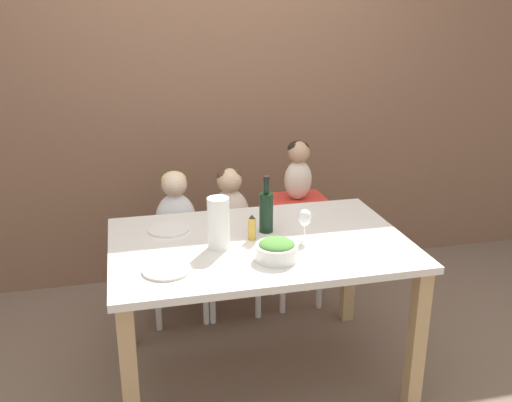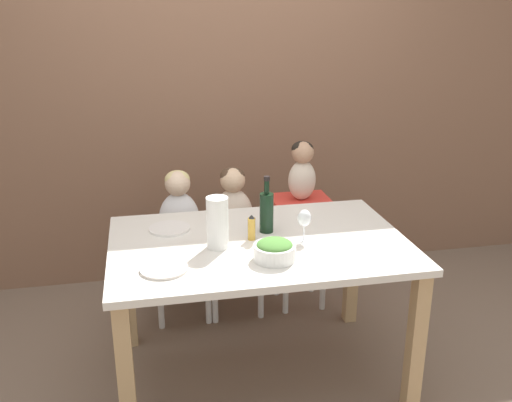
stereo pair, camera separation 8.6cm
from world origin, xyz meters
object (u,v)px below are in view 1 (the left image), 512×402
at_px(person_child_center, 230,207).
at_px(dinner_plate_back_left, 169,230).
at_px(chair_far_center, 230,254).
at_px(chair_right_highchair, 297,223).
at_px(dinner_plate_front_left, 167,270).
at_px(person_baby_right, 298,168).
at_px(paper_towel_roll, 218,223).
at_px(chair_far_left, 178,260).
at_px(salad_bowl_large, 277,250).
at_px(wine_glass_near, 305,218).
at_px(person_child_left, 176,212).
at_px(wine_bottle, 266,211).

distance_m(person_child_center, dinner_plate_back_left, 0.62).
bearing_deg(chair_far_center, chair_right_highchair, 0.00).
height_order(dinner_plate_front_left, dinner_plate_back_left, same).
bearing_deg(person_baby_right, dinner_plate_front_left, -133.54).
xyz_separation_m(paper_towel_roll, dinner_plate_back_left, (-0.21, 0.27, -0.12)).
bearing_deg(chair_far_left, salad_bowl_large, -68.59).
bearing_deg(wine_glass_near, salad_bowl_large, -136.34).
height_order(person_child_left, wine_bottle, wine_bottle).
bearing_deg(wine_glass_near, dinner_plate_front_left, -164.71).
xyz_separation_m(wine_glass_near, dinner_plate_back_left, (-0.63, 0.28, -0.11)).
bearing_deg(salad_bowl_large, person_baby_right, 67.06).
relative_size(wine_bottle, dinner_plate_back_left, 1.39).
bearing_deg(paper_towel_roll, person_baby_right, 49.85).
bearing_deg(chair_right_highchair, wine_bottle, -120.95).
distance_m(person_child_center, wine_glass_near, 0.80).
xyz_separation_m(chair_right_highchair, paper_towel_roll, (-0.62, -0.73, 0.33)).
bearing_deg(wine_bottle, person_child_center, 97.11).
relative_size(person_baby_right, dinner_plate_front_left, 1.75).
height_order(person_baby_right, dinner_plate_back_left, person_baby_right).
height_order(chair_far_center, dinner_plate_front_left, dinner_plate_front_left).
height_order(person_baby_right, paper_towel_roll, person_baby_right).
relative_size(chair_far_center, dinner_plate_back_left, 2.15).
distance_m(chair_far_left, chair_far_center, 0.33).
height_order(chair_far_left, paper_towel_roll, paper_towel_roll).
xyz_separation_m(chair_far_center, person_child_center, (0.00, 0.00, 0.31)).
height_order(chair_far_left, dinner_plate_front_left, dinner_plate_front_left).
height_order(chair_far_center, wine_bottle, wine_bottle).
relative_size(person_child_left, paper_towel_roll, 1.95).
xyz_separation_m(person_child_left, person_baby_right, (0.75, 0.00, 0.22)).
bearing_deg(wine_bottle, chair_right_highchair, 59.05).
bearing_deg(dinner_plate_back_left, person_child_center, 49.05).
relative_size(person_child_left, wine_glass_near, 3.03).
xyz_separation_m(person_child_center, person_baby_right, (0.43, 0.00, 0.22)).
height_order(chair_right_highchair, wine_glass_near, wine_glass_near).
bearing_deg(dinner_plate_back_left, chair_right_highchair, 29.23).
bearing_deg(person_baby_right, wine_glass_near, -105.21).
bearing_deg(person_baby_right, chair_right_highchair, -90.00).
height_order(person_child_left, dinner_plate_front_left, person_child_left).
relative_size(person_child_center, dinner_plate_back_left, 2.32).
height_order(chair_far_center, dinner_plate_back_left, dinner_plate_back_left).
relative_size(chair_right_highchair, wine_glass_near, 4.43).
distance_m(person_baby_right, salad_bowl_large, 1.01).
height_order(chair_far_left, chair_right_highchair, chair_right_highchair).
distance_m(person_baby_right, paper_towel_roll, 0.96).
bearing_deg(person_child_center, person_child_left, 180.00).
bearing_deg(salad_bowl_large, paper_towel_roll, 140.70).
bearing_deg(person_baby_right, paper_towel_roll, -130.15).
xyz_separation_m(chair_far_left, person_child_center, (0.33, 0.00, 0.31)).
xyz_separation_m(chair_far_left, person_baby_right, (0.75, 0.00, 0.53)).
height_order(person_child_left, dinner_plate_back_left, person_child_left).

